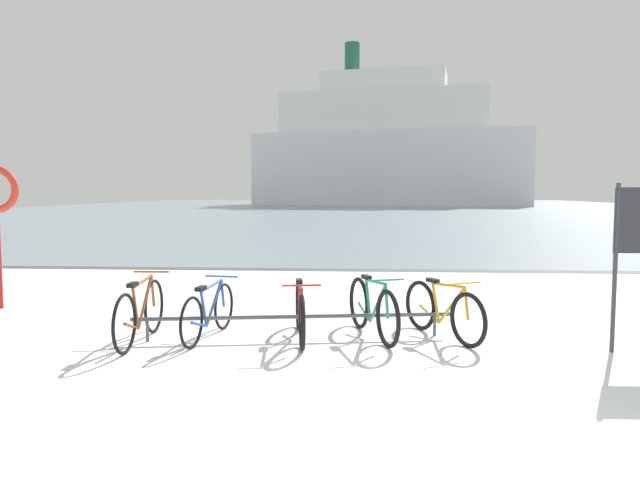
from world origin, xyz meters
name	(u,v)px	position (x,y,z in m)	size (l,w,h in m)	color
ground	(363,211)	(0.00, 53.90, -0.04)	(80.00, 132.00, 0.08)	white
bike_rack	(294,318)	(-1.39, 3.49, 0.27)	(4.00, 0.63, 0.31)	#4C5156
bicycle_0	(140,312)	(-3.25, 3.18, 0.38)	(0.46, 1.74, 0.83)	black
bicycle_1	(209,312)	(-2.46, 3.45, 0.34)	(0.46, 1.62, 0.74)	black
bicycle_2	(300,312)	(-1.30, 3.47, 0.35)	(0.46, 1.70, 0.77)	black
bicycle_3	(373,309)	(-0.39, 3.62, 0.37)	(0.68, 1.65, 0.81)	black
bicycle_4	(443,311)	(0.50, 3.63, 0.35)	(0.83, 1.49, 0.78)	black
info_sign	(638,238)	(2.61, 3.11, 1.32)	(0.55, 0.06, 1.95)	#33383D
ferry_ship	(389,151)	(3.60, 76.17, 7.29)	(37.13, 17.83, 21.71)	white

